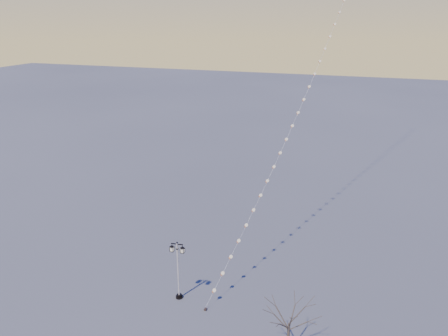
% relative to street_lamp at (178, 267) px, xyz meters
% --- Properties ---
extents(ground, '(300.00, 300.00, 0.00)m').
position_rel_street_lamp_xyz_m(ground, '(1.87, -2.39, -2.96)').
color(ground, '#535354').
rests_on(ground, ground).
extents(street_lamp, '(1.35, 0.59, 5.35)m').
position_rel_street_lamp_xyz_m(street_lamp, '(0.00, 0.00, 0.00)').
color(street_lamp, black).
rests_on(street_lamp, ground).
extents(bare_tree, '(2.68, 2.68, 4.44)m').
position_rel_street_lamp_xyz_m(bare_tree, '(9.74, -3.06, 0.13)').
color(bare_tree, '#483D30').
rests_on(bare_tree, ground).
extents(kite_train, '(11.51, 44.90, 42.08)m').
position_rel_street_lamp_xyz_m(kite_train, '(8.12, 21.35, 17.99)').
color(kite_train, '#35251D').
rests_on(kite_train, ground).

